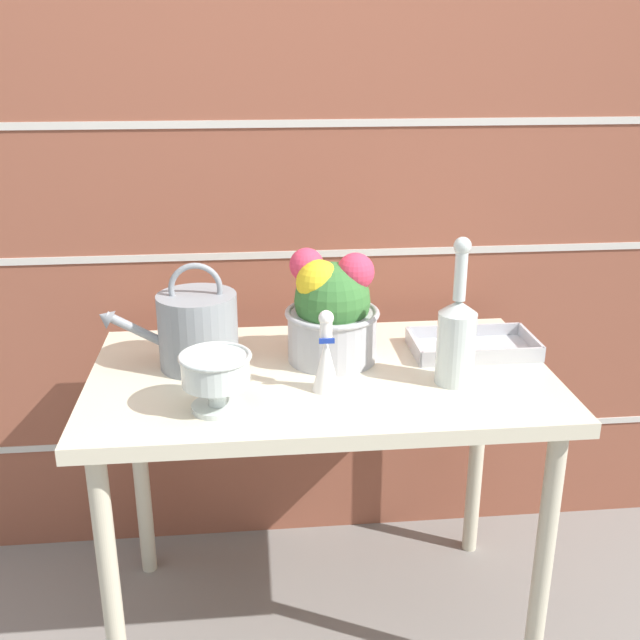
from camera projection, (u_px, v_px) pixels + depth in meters
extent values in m
plane|color=gray|center=(321.00, 618.00, 2.05)|extent=(12.00, 12.00, 0.00)
cube|color=brown|center=(305.00, 188.00, 2.09)|extent=(3.60, 0.08, 2.20)
cube|color=beige|center=(308.00, 435.00, 2.32)|extent=(3.53, 0.00, 0.02)
cube|color=beige|center=(307.00, 254.00, 2.12)|extent=(3.53, 0.00, 0.02)
cube|color=beige|center=(306.00, 123.00, 1.99)|extent=(3.53, 0.00, 0.02)
cube|color=beige|center=(321.00, 378.00, 1.80)|extent=(1.10, 0.64, 0.04)
cylinder|color=beige|center=(111.00, 591.00, 1.64)|extent=(0.04, 0.04, 0.70)
cylinder|color=beige|center=(543.00, 562.00, 1.73)|extent=(0.04, 0.04, 0.70)
cylinder|color=beige|center=(140.00, 466.00, 2.12)|extent=(0.04, 0.04, 0.70)
cylinder|color=beige|center=(477.00, 449.00, 2.22)|extent=(0.04, 0.04, 0.70)
cylinder|color=gray|center=(198.00, 331.00, 1.80)|extent=(0.19, 0.19, 0.18)
cylinder|color=gray|center=(135.00, 329.00, 1.78)|extent=(0.14, 0.02, 0.09)
cone|color=gray|center=(105.00, 317.00, 1.76)|extent=(0.05, 0.05, 0.06)
torus|color=gray|center=(196.00, 289.00, 1.76)|extent=(0.13, 0.01, 0.13)
cylinder|color=silver|center=(218.00, 407.00, 1.61)|extent=(0.11, 0.11, 0.01)
cylinder|color=silver|center=(217.00, 394.00, 1.59)|extent=(0.04, 0.04, 0.05)
sphere|color=silver|center=(217.00, 393.00, 1.59)|extent=(0.05, 0.05, 0.05)
cylinder|color=silver|center=(216.00, 370.00, 1.58)|extent=(0.15, 0.15, 0.06)
torus|color=silver|center=(215.00, 356.00, 1.56)|extent=(0.16, 0.16, 0.01)
cylinder|color=#ADADB2|center=(332.00, 336.00, 1.85)|extent=(0.22, 0.22, 0.12)
torus|color=#ADADB2|center=(332.00, 313.00, 1.82)|extent=(0.23, 0.23, 0.01)
sphere|color=#387033|center=(332.00, 300.00, 1.81)|extent=(0.19, 0.19, 0.19)
sphere|color=yellow|center=(317.00, 282.00, 1.78)|extent=(0.11, 0.11, 0.11)
sphere|color=#E03856|center=(306.00, 265.00, 1.80)|extent=(0.08, 0.08, 0.08)
sphere|color=#E03856|center=(355.00, 272.00, 1.79)|extent=(0.09, 0.09, 0.09)
cylinder|color=silver|center=(456.00, 348.00, 1.71)|extent=(0.09, 0.09, 0.17)
cone|color=silver|center=(458.00, 307.00, 1.67)|extent=(0.09, 0.09, 0.03)
cylinder|color=silver|center=(460.00, 276.00, 1.65)|extent=(0.03, 0.03, 0.11)
sphere|color=silver|center=(463.00, 246.00, 1.62)|extent=(0.04, 0.04, 0.04)
cone|color=white|center=(328.00, 364.00, 1.68)|extent=(0.06, 0.06, 0.13)
cylinder|color=white|center=(328.00, 327.00, 1.65)|extent=(0.03, 0.03, 0.04)
sphere|color=white|center=(328.00, 318.00, 1.64)|extent=(0.03, 0.03, 0.03)
cube|color=#193399|center=(329.00, 341.00, 1.64)|extent=(0.03, 0.01, 0.01)
cube|color=#B7B7BC|center=(472.00, 350.00, 1.91)|extent=(0.31, 0.17, 0.01)
cube|color=#B7B7BC|center=(483.00, 358.00, 1.82)|extent=(0.31, 0.01, 0.04)
cube|color=#B7B7BC|center=(463.00, 332.00, 1.99)|extent=(0.31, 0.01, 0.04)
cube|color=#B7B7BC|center=(414.00, 346.00, 1.89)|extent=(0.01, 0.17, 0.04)
cube|color=#B7B7BC|center=(531.00, 342.00, 1.92)|extent=(0.01, 0.17, 0.04)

